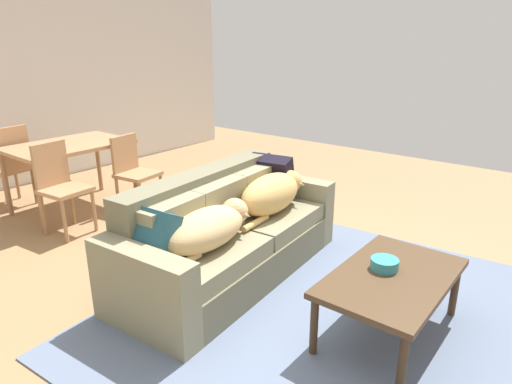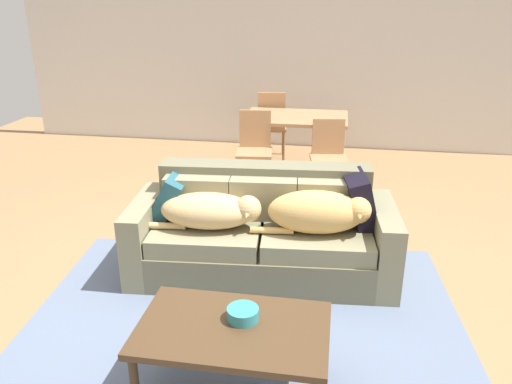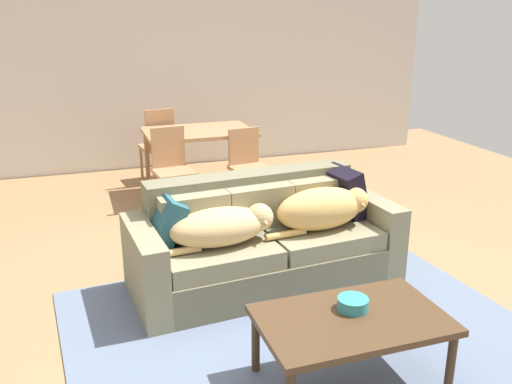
# 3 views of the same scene
# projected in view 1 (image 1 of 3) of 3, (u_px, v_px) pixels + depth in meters

# --- Properties ---
(ground_plane) EXTENTS (10.00, 10.00, 0.00)m
(ground_plane) POSITION_uv_depth(u_px,v_px,m) (229.00, 290.00, 3.47)
(ground_plane) COLOR #97754D
(area_rug) EXTENTS (3.22, 2.92, 0.01)m
(area_rug) POSITION_uv_depth(u_px,v_px,m) (325.00, 312.00, 3.19)
(area_rug) COLOR slate
(area_rug) RESTS_ON ground
(couch) EXTENTS (2.14, 1.00, 0.84)m
(couch) POSITION_uv_depth(u_px,v_px,m) (226.00, 237.00, 3.63)
(couch) COLOR #6B684F
(couch) RESTS_ON ground
(dog_on_left_cushion) EXTENTS (0.91, 0.42, 0.28)m
(dog_on_left_cushion) POSITION_uv_depth(u_px,v_px,m) (209.00, 227.00, 3.17)
(dog_on_left_cushion) COLOR tan
(dog_on_left_cushion) RESTS_ON couch
(dog_on_right_cushion) EXTENTS (0.89, 0.40, 0.33)m
(dog_on_right_cushion) POSITION_uv_depth(u_px,v_px,m) (272.00, 193.00, 3.80)
(dog_on_right_cushion) COLOR tan
(dog_on_right_cushion) RESTS_ON couch
(throw_pillow_by_left_arm) EXTENTS (0.32, 0.38, 0.39)m
(throw_pillow_by_left_arm) POSITION_uv_depth(u_px,v_px,m) (150.00, 236.00, 2.97)
(throw_pillow_by_left_arm) COLOR #245261
(throw_pillow_by_left_arm) RESTS_ON couch
(throw_pillow_by_right_arm) EXTENTS (0.32, 0.45, 0.44)m
(throw_pillow_by_right_arm) POSITION_uv_depth(u_px,v_px,m) (271.00, 178.00, 4.16)
(throw_pillow_by_right_arm) COLOR black
(throw_pillow_by_right_arm) RESTS_ON couch
(coffee_table) EXTENTS (1.06, 0.65, 0.44)m
(coffee_table) POSITION_uv_depth(u_px,v_px,m) (392.00, 281.00, 2.84)
(coffee_table) COLOR #4A331E
(coffee_table) RESTS_ON ground
(bowl_on_coffee_table) EXTENTS (0.18, 0.18, 0.07)m
(bowl_on_coffee_table) POSITION_uv_depth(u_px,v_px,m) (384.00, 264.00, 2.89)
(bowl_on_coffee_table) COLOR teal
(bowl_on_coffee_table) RESTS_ON coffee_table
(dining_table) EXTENTS (1.23, 0.84, 0.76)m
(dining_table) POSITION_uv_depth(u_px,v_px,m) (69.00, 151.00, 4.94)
(dining_table) COLOR tan
(dining_table) RESTS_ON ground
(dining_chair_near_left) EXTENTS (0.44, 0.44, 0.91)m
(dining_chair_near_left) POSITION_uv_depth(u_px,v_px,m) (60.00, 184.00, 4.38)
(dining_chair_near_left) COLOR tan
(dining_chair_near_left) RESTS_ON ground
(dining_chair_near_right) EXTENTS (0.45, 0.45, 0.85)m
(dining_chair_near_right) POSITION_uv_depth(u_px,v_px,m) (133.00, 169.00, 5.00)
(dining_chair_near_right) COLOR tan
(dining_chair_near_right) RESTS_ON ground
(dining_chair_far_left) EXTENTS (0.45, 0.45, 0.94)m
(dining_chair_far_left) POSITION_uv_depth(u_px,v_px,m) (11.00, 164.00, 5.07)
(dining_chair_far_left) COLOR tan
(dining_chair_far_left) RESTS_ON ground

